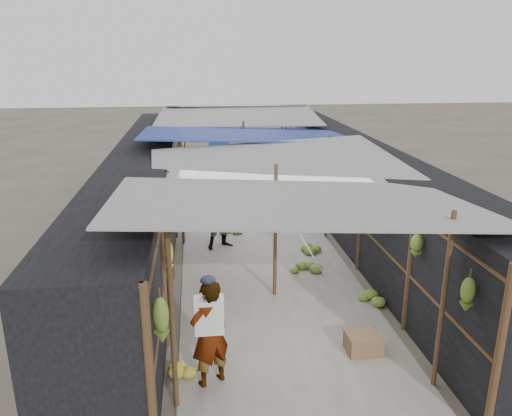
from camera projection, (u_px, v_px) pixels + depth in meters
name	position (u px, v px, depth m)	size (l,w,h in m)	color
ground	(309.00, 395.00, 6.87)	(80.00, 80.00, 0.00)	#6B6356
aisle_slab	(253.00, 233.00, 13.03)	(3.60, 16.00, 0.02)	#9E998E
stall_left	(146.00, 195.00, 12.37)	(1.40, 15.00, 2.30)	black
stall_right	(356.00, 188.00, 13.00)	(1.40, 15.00, 2.30)	black
crate_near	(363.00, 343.00, 7.81)	(0.53, 0.43, 0.32)	olive
crate_mid	(268.00, 224.00, 13.32)	(0.46, 0.37, 0.28)	olive
crate_back	(211.00, 205.00, 14.94)	(0.47, 0.39, 0.30)	olive
black_basin	(292.00, 192.00, 16.55)	(0.60, 0.60, 0.18)	black
vendor_elderly	(210.00, 334.00, 6.88)	(0.58, 0.38, 1.60)	white
shopper_blue	(223.00, 215.00, 11.85)	(0.80, 0.62, 1.65)	#1F4A9B
vendor_seated	(294.00, 196.00, 14.64)	(0.63, 0.36, 0.98)	#4F4844
market_canopy	(253.00, 140.00, 12.64)	(5.62, 15.20, 2.77)	brown
hanging_bananas	(250.00, 173.00, 12.48)	(3.95, 14.36, 0.79)	olive
floor_bananas	(260.00, 234.00, 12.53)	(3.88, 11.05, 0.33)	gold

